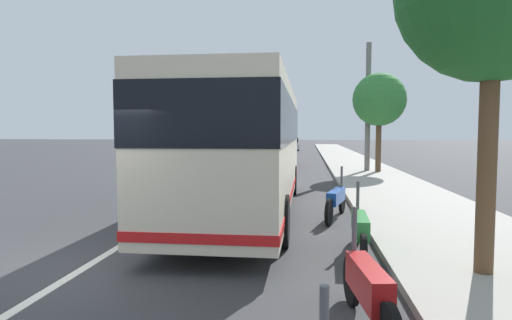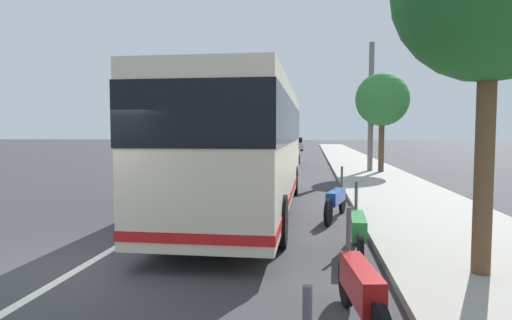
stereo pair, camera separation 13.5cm
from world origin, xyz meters
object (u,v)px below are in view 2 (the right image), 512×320
(car_far_distant, at_px, (260,145))
(coach_bus, at_px, (247,142))
(roadside_tree_mid_block, at_px, (382,100))
(utility_pole, at_px, (371,108))
(car_oncoming, at_px, (295,144))
(motorcycle_angled, at_px, (336,200))
(car_behind_bus, at_px, (256,147))
(motorcycle_far_end, at_px, (360,290))
(car_side_street, at_px, (283,155))
(motorcycle_nearest_curb, at_px, (358,230))

(car_far_distant, bearing_deg, coach_bus, 2.68)
(roadside_tree_mid_block, distance_m, utility_pole, 0.83)
(car_oncoming, xyz_separation_m, car_far_distant, (-4.21, 3.66, -0.03))
(motorcycle_angled, distance_m, utility_pole, 12.82)
(car_far_distant, distance_m, utility_pole, 24.81)
(coach_bus, height_order, utility_pole, utility_pole)
(car_far_distant, bearing_deg, car_oncoming, 135.25)
(motorcycle_angled, relative_size, car_oncoming, 0.51)
(coach_bus, xyz_separation_m, motorcycle_angled, (-0.61, -2.34, -1.43))
(motorcycle_angled, bearing_deg, car_far_distant, 24.58)
(motorcycle_angled, bearing_deg, coach_bus, 89.90)
(car_behind_bus, distance_m, roadside_tree_mid_block, 20.77)
(motorcycle_far_end, relative_size, car_side_street, 0.52)
(motorcycle_nearest_curb, bearing_deg, motorcycle_far_end, 177.53)
(roadside_tree_mid_block, bearing_deg, car_side_street, 47.88)
(motorcycle_nearest_curb, xyz_separation_m, motorcycle_angled, (3.12, 0.21, 0.02))
(motorcycle_far_end, relative_size, car_far_distant, 0.45)
(motorcycle_far_end, relative_size, roadside_tree_mid_block, 0.41)
(motorcycle_angled, xyz_separation_m, roadside_tree_mid_block, (11.69, -2.89, 3.31))
(motorcycle_nearest_curb, relative_size, car_behind_bus, 0.53)
(motorcycle_angled, height_order, utility_pole, utility_pole)
(motorcycle_nearest_curb, relative_size, car_side_street, 0.53)
(car_behind_bus, bearing_deg, motorcycle_nearest_curb, 15.04)
(coach_bus, distance_m, car_side_street, 15.95)
(motorcycle_nearest_curb, bearing_deg, roadside_tree_mid_block, -7.45)
(motorcycle_angled, height_order, car_behind_bus, car_behind_bus)
(motorcycle_far_end, bearing_deg, car_oncoming, -4.22)
(motorcycle_angled, distance_m, car_side_street, 16.69)
(car_oncoming, distance_m, car_far_distant, 5.58)
(utility_pole, bearing_deg, roadside_tree_mid_block, -139.21)
(car_oncoming, bearing_deg, motorcycle_angled, -177.68)
(coach_bus, xyz_separation_m, car_behind_bus, (29.57, 3.69, -1.23))
(motorcycle_far_end, relative_size, motorcycle_angled, 0.92)
(car_far_distant, distance_m, roadside_tree_mid_block, 25.54)
(car_oncoming, xyz_separation_m, roadside_tree_mid_block, (-27.86, -5.48, 3.06))
(car_far_distant, height_order, utility_pole, utility_pole)
(motorcycle_far_end, xyz_separation_m, roadside_tree_mid_block, (17.77, -2.96, 3.31))
(coach_bus, height_order, car_side_street, coach_bus)
(motorcycle_nearest_curb, height_order, car_far_distant, car_far_distant)
(car_side_street, bearing_deg, motorcycle_far_end, -170.32)
(car_behind_bus, distance_m, car_far_distant, 5.16)
(motorcycle_nearest_curb, xyz_separation_m, utility_pole, (15.36, -2.20, 2.94))
(coach_bus, relative_size, car_behind_bus, 2.57)
(car_side_street, xyz_separation_m, car_oncoming, (23.03, 0.15, 0.04))
(motorcycle_nearest_curb, bearing_deg, coach_bus, 37.12)
(coach_bus, bearing_deg, motorcycle_angled, -104.91)
(car_behind_bus, xyz_separation_m, utility_pole, (-17.94, -8.44, 2.71))
(coach_bus, bearing_deg, car_behind_bus, 6.87)
(motorcycle_angled, bearing_deg, utility_pole, 3.41)
(car_behind_bus, xyz_separation_m, car_far_distant, (5.15, 0.22, 0.01))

